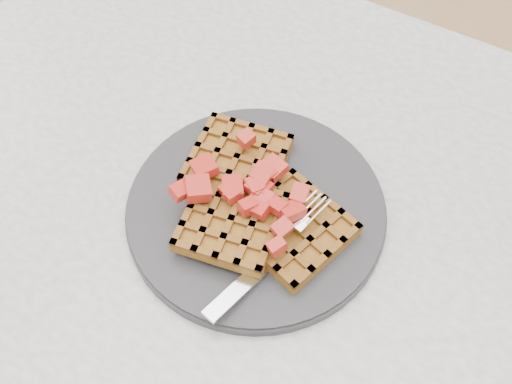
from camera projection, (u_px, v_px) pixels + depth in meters
table at (326, 304)px, 0.68m from camera, size 1.20×0.80×0.75m
plate at (256, 209)px, 0.61m from camera, size 0.28×0.28×0.02m
waffles at (254, 201)px, 0.60m from camera, size 0.21×0.19×0.03m
strawberry_pile at (256, 184)px, 0.58m from camera, size 0.15×0.15×0.02m
fork at (276, 251)px, 0.57m from camera, size 0.06×0.18×0.02m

